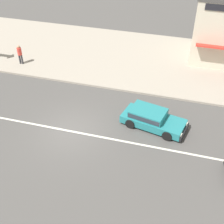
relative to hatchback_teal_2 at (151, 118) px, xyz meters
name	(u,v)px	position (x,y,z in m)	size (l,w,h in m)	color
ground_plane	(70,131)	(-4.57, -1.84, -0.59)	(160.00, 160.00, 0.00)	#4C4947
lane_centre_stripe	(70,131)	(-4.57, -1.84, -0.59)	(50.40, 0.14, 0.01)	silver
kerb_strip	(114,55)	(-4.57, 8.17, -0.51)	(68.00, 10.00, 0.15)	#9E9384
hatchback_teal_2	(151,118)	(0.00, 0.00, 0.00)	(4.15, 2.36, 1.10)	teal
pedestrian_mid_kerb	(20,53)	(-11.37, 4.67, 0.48)	(0.34, 0.34, 1.59)	#333338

